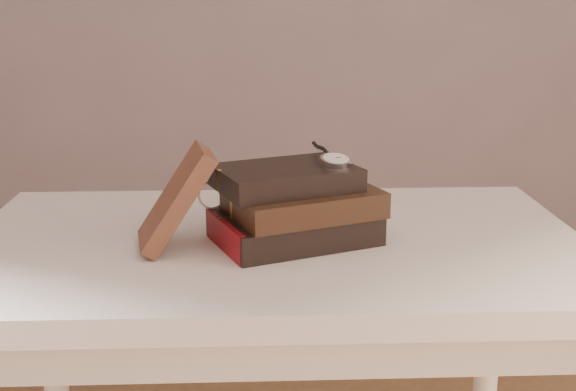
{
  "coord_description": "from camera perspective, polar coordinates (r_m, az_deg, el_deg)",
  "views": [
    {
      "loc": [
        -0.03,
        -0.79,
        1.14
      ],
      "look_at": [
        0.02,
        0.33,
        0.82
      ],
      "focal_mm": 46.2,
      "sensor_mm": 36.0,
      "label": 1
    }
  ],
  "objects": [
    {
      "name": "journal",
      "position": [
        1.14,
        -8.59,
        -0.23
      ],
      "size": [
        0.14,
        0.13,
        0.16
      ],
      "primitive_type": "cube",
      "rotation": [
        0.0,
        0.59,
        0.19
      ],
      "color": "#44251A",
      "rests_on": "table"
    },
    {
      "name": "eyeglasses",
      "position": [
        1.21,
        -4.8,
        0.22
      ],
      "size": [
        0.14,
        0.15,
        0.05
      ],
      "color": "silver",
      "rests_on": "book_stack"
    },
    {
      "name": "pocket_watch",
      "position": [
        1.17,
        3.62,
        2.79
      ],
      "size": [
        0.07,
        0.16,
        0.02
      ],
      "color": "silver",
      "rests_on": "book_stack"
    },
    {
      "name": "book_stack",
      "position": [
        1.17,
        0.55,
        -0.86
      ],
      "size": [
        0.29,
        0.24,
        0.12
      ],
      "color": "black",
      "rests_on": "table"
    },
    {
      "name": "table",
      "position": [
        1.24,
        -0.93,
        -7.3
      ],
      "size": [
        1.0,
        0.6,
        0.75
      ],
      "color": "silver",
      "rests_on": "ground"
    }
  ]
}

